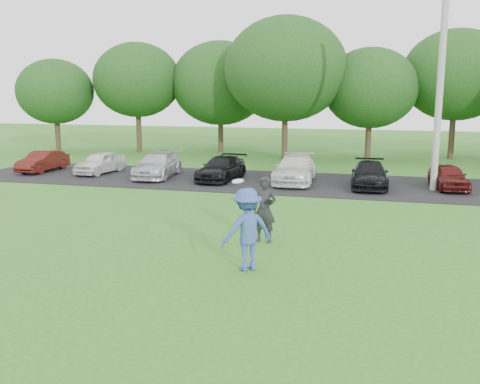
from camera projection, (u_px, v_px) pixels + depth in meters
name	position (u px, v px, depth m)	size (l,w,h in m)	color
ground	(201.00, 275.00, 12.28)	(100.00, 100.00, 0.00)	#286C1F
parking_lot	(293.00, 183.00, 24.61)	(32.00, 6.50, 0.03)	black
utility_pole	(441.00, 72.00, 21.82)	(0.28, 0.28, 9.88)	#A3A39E
frisbee_player	(247.00, 229.00, 12.46)	(1.43, 1.37, 2.15)	#344F94
camera_bystander	(265.00, 210.00, 14.82)	(0.71, 0.51, 1.84)	black
parked_cars	(308.00, 171.00, 24.30)	(28.09, 4.46, 1.23)	#4B1410
tree_row	(346.00, 79.00, 32.59)	(42.39, 9.85, 8.64)	#38281C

